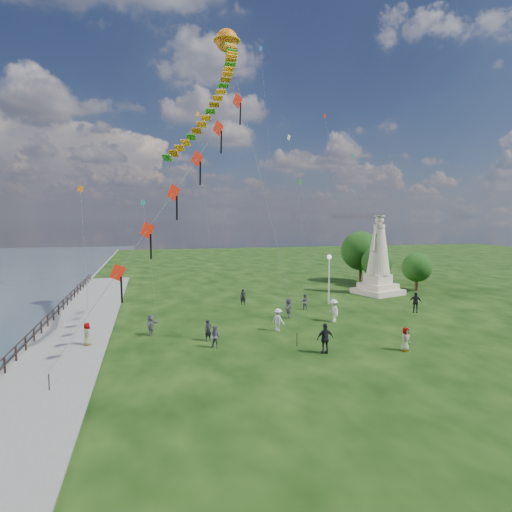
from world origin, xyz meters
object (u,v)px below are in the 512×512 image
object	(u,v)px
person_0	(208,330)
person_3	(325,338)
statue	(378,265)
person_1	(215,337)
person_2	(278,320)
person_8	(334,311)
person_10	(87,335)
person_6	(243,297)
person_11	(288,308)
serpent_kite	(226,43)
person_7	(304,302)
person_4	(405,339)
person_5	(151,325)
person_9	(415,302)
lamppost	(329,269)

from	to	relation	value
person_0	person_3	size ratio (longest dim) A/B	0.77
statue	person_0	world-z (taller)	statue
person_0	person_1	bearing A→B (deg)	-105.94
person_2	person_8	xyz separation A→B (m)	(5.12, 1.51, 0.08)
person_10	statue	bearing A→B (deg)	-93.79
person_6	person_10	bearing A→B (deg)	-133.63
person_11	serpent_kite	size ratio (longest dim) A/B	0.07
person_6	person_7	bearing A→B (deg)	-28.00
person_2	person_4	xyz separation A→B (m)	(6.39, -6.45, -0.08)
person_6	serpent_kite	bearing A→B (deg)	-111.26
person_1	person_10	size ratio (longest dim) A/B	1.00
person_2	person_10	bearing A→B (deg)	56.03
person_0	person_1	xyz separation A→B (m)	(0.22, -1.72, 0.01)
person_10	person_11	distance (m)	15.76
person_3	person_11	bearing A→B (deg)	-97.63
person_11	person_8	bearing A→B (deg)	78.01
person_10	person_7	bearing A→B (deg)	-96.04
person_7	person_8	world-z (taller)	person_8
person_6	person_7	xyz separation A→B (m)	(4.94, -3.44, -0.04)
person_5	person_4	bearing A→B (deg)	-85.22
statue	serpent_kite	distance (m)	26.75
person_4	person_11	distance (m)	11.02
person_3	person_7	distance (m)	12.44
person_4	person_5	distance (m)	17.17
person_1	serpent_kite	bearing A→B (deg)	106.16
person_7	person_9	world-z (taller)	person_9
person_7	person_1	bearing A→B (deg)	65.73
person_4	person_10	xyz separation A→B (m)	(-19.54, 5.79, -0.02)
person_9	statue	bearing A→B (deg)	119.27
person_0	person_10	bearing A→B (deg)	152.40
person_6	person_2	bearing A→B (deg)	-80.16
person_3	person_8	world-z (taller)	person_3
lamppost	person_6	size ratio (longest dim) A/B	3.14
lamppost	person_3	bearing A→B (deg)	-114.42
lamppost	person_11	xyz separation A→B (m)	(-5.55, -4.43, -2.62)
person_7	person_8	xyz separation A→B (m)	(0.69, -4.82, 0.19)
person_8	person_11	size ratio (longest dim) A/B	1.09
person_0	person_5	world-z (taller)	person_5
person_0	serpent_kite	distance (m)	22.81
person_1	person_6	distance (m)	13.57
person_0	person_10	distance (m)	7.83
statue	person_3	distance (m)	22.32
person_0	person_10	xyz separation A→B (m)	(-7.81, 0.61, 0.01)
person_2	person_7	world-z (taller)	person_2
person_11	person_5	bearing A→B (deg)	-53.80
lamppost	person_4	bearing A→B (deg)	-94.59
person_8	person_10	bearing A→B (deg)	-90.00
person_0	person_7	size ratio (longest dim) A/B	1.00
serpent_kite	person_3	bearing A→B (deg)	-70.38
person_2	person_3	distance (m)	5.84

